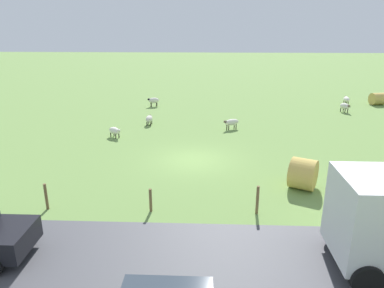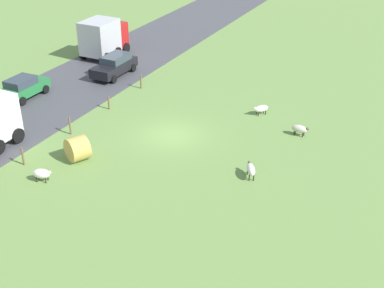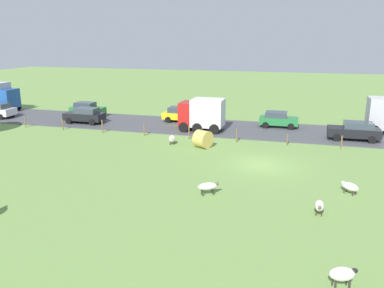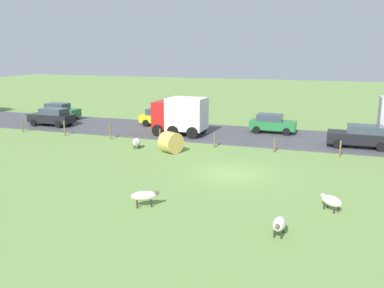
# 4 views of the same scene
# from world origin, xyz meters

# --- Properties ---
(ground_plane) EXTENTS (160.00, 160.00, 0.00)m
(ground_plane) POSITION_xyz_m (0.00, 0.00, 0.00)
(ground_plane) COLOR #6B8E47
(road_strip) EXTENTS (8.00, 80.00, 0.06)m
(road_strip) POSITION_xyz_m (11.01, 0.00, 0.03)
(road_strip) COLOR #47474C
(road_strip) RESTS_ON ground_plane
(sheep_0) EXTENTS (1.15, 0.81, 0.76)m
(sheep_0) POSITION_xyz_m (3.82, 8.10, 0.49)
(sheep_0) COLOR white
(sheep_0) RESTS_ON ground_plane
(sheep_3) EXTENTS (0.99, 1.27, 0.76)m
(sheep_3) POSITION_xyz_m (-6.42, 2.51, 0.53)
(sheep_3) COLOR silver
(sheep_3) RESTS_ON ground_plane
(sheep_4) EXTENTS (0.80, 1.13, 0.84)m
(sheep_4) POSITION_xyz_m (-13.79, -4.32, 0.57)
(sheep_4) COLOR silver
(sheep_4) RESTS_ON ground_plane
(sheep_5) EXTENTS (1.04, 1.11, 0.71)m
(sheep_5) POSITION_xyz_m (-4.07, -5.60, 0.46)
(sheep_5) COLOR silver
(sheep_5) RESTS_ON ground_plane
(sheep_6) EXTENTS (1.17, 0.52, 0.72)m
(sheep_6) POSITION_xyz_m (-7.41, -3.74, 0.47)
(sheep_6) COLOR beige
(sheep_6) RESTS_ON ground_plane
(hay_bale_1) EXTENTS (1.83, 1.68, 1.47)m
(hay_bale_1) POSITION_xyz_m (3.50, 5.26, 0.74)
(hay_bale_1) COLOR tan
(hay_bale_1) RESTS_ON ground_plane
(fence_post_0) EXTENTS (0.12, 0.12, 1.16)m
(fence_post_0) POSITION_xyz_m (6.01, -5.96, 0.58)
(fence_post_0) COLOR brown
(fence_post_0) RESTS_ON ground_plane
(fence_post_1) EXTENTS (0.12, 0.12, 1.02)m
(fence_post_1) POSITION_xyz_m (6.01, -1.58, 0.51)
(fence_post_1) COLOR brown
(fence_post_1) RESTS_ON ground_plane
(fence_post_2) EXTENTS (0.12, 0.12, 1.23)m
(fence_post_2) POSITION_xyz_m (6.01, 2.80, 0.62)
(fence_post_2) COLOR brown
(fence_post_2) RESTS_ON ground_plane
(fence_post_3) EXTENTS (0.12, 0.12, 1.13)m
(fence_post_3) POSITION_xyz_m (6.01, 7.19, 0.57)
(fence_post_3) COLOR brown
(fence_post_3) RESTS_ON ground_plane
(fence_post_4) EXTENTS (0.12, 0.12, 1.20)m
(fence_post_4) POSITION_xyz_m (6.01, 11.57, 0.60)
(fence_post_4) COLOR brown
(fence_post_4) RESTS_ON ground_plane
(fence_post_5) EXTENTS (0.12, 0.12, 1.27)m
(fence_post_5) POSITION_xyz_m (6.01, 15.96, 0.64)
(fence_post_5) COLOR brown
(fence_post_5) RESTS_ON ground_plane
(fence_post_6) EXTENTS (0.12, 0.12, 1.12)m
(fence_post_6) POSITION_xyz_m (6.01, 20.34, 0.56)
(fence_post_6) COLOR brown
(fence_post_6) RESTS_ON ground_plane
(fence_post_7) EXTENTS (0.12, 0.12, 1.17)m
(fence_post_7) POSITION_xyz_m (6.01, 24.73, 0.59)
(fence_post_7) COLOR brown
(fence_post_7) RESTS_ON ground_plane
(truck_1) EXTENTS (2.74, 4.26, 3.14)m
(truck_1) POSITION_xyz_m (9.40, 6.77, 1.75)
(truck_1) COLOR #B21919
(truck_1) RESTS_ON road_strip
(car_0) EXTENTS (1.92, 3.88, 1.60)m
(car_0) POSITION_xyz_m (12.80, -0.38, 0.89)
(car_0) COLOR #237238
(car_0) RESTS_ON road_strip
(car_2) EXTENTS (2.04, 4.22, 1.59)m
(car_2) POSITION_xyz_m (12.79, 9.92, 0.89)
(car_2) COLOR yellow
(car_2) RESTS_ON road_strip
(car_3) EXTENTS (1.93, 3.96, 1.66)m
(car_3) POSITION_xyz_m (12.65, 21.39, 0.91)
(car_3) COLOR #237238
(car_3) RESTS_ON road_strip
(car_5) EXTENTS (2.04, 4.47, 1.65)m
(car_5) POSITION_xyz_m (9.38, -7.34, 0.92)
(car_5) COLOR black
(car_5) RESTS_ON road_strip
(car_7) EXTENTS (2.00, 4.26, 1.65)m
(car_7) POSITION_xyz_m (9.38, 19.78, 0.91)
(car_7) COLOR black
(car_7) RESTS_ON road_strip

